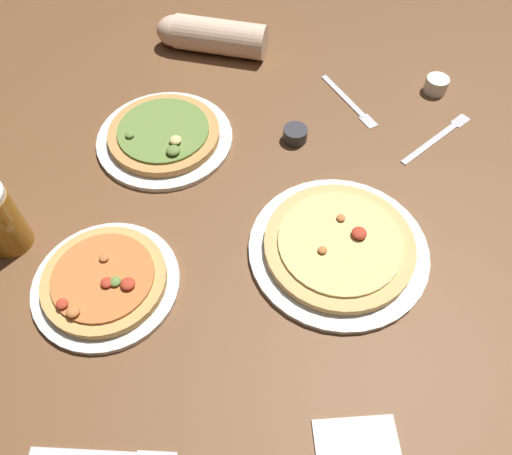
# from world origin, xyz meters

# --- Properties ---
(ground_plane) EXTENTS (2.40, 2.40, 0.03)m
(ground_plane) POSITION_xyz_m (0.00, 0.00, -0.01)
(ground_plane) COLOR brown
(pizza_plate_near) EXTENTS (0.26, 0.26, 0.05)m
(pizza_plate_near) POSITION_xyz_m (-0.26, -0.13, 0.02)
(pizza_plate_near) COLOR silver
(pizza_plate_near) RESTS_ON ground_plane
(pizza_plate_far) EXTENTS (0.30, 0.30, 0.05)m
(pizza_plate_far) POSITION_xyz_m (-0.21, 0.24, 0.02)
(pizza_plate_far) COLOR silver
(pizza_plate_far) RESTS_ON ground_plane
(pizza_plate_side) EXTENTS (0.34, 0.34, 0.05)m
(pizza_plate_side) POSITION_xyz_m (0.16, -0.03, 0.02)
(pizza_plate_side) COLOR silver
(pizza_plate_side) RESTS_ON ground_plane
(ramekin_sauce) EXTENTS (0.05, 0.05, 0.04)m
(ramekin_sauce) POSITION_xyz_m (0.41, 0.44, 0.02)
(ramekin_sauce) COLOR silver
(ramekin_sauce) RESTS_ON ground_plane
(ramekin_butter) EXTENTS (0.05, 0.05, 0.03)m
(ramekin_butter) POSITION_xyz_m (0.08, 0.26, 0.02)
(ramekin_butter) COLOR #333338
(ramekin_butter) RESTS_ON ground_plane
(fork_left) EXTENTS (0.13, 0.19, 0.01)m
(fork_left) POSITION_xyz_m (0.20, 0.39, 0.00)
(fork_left) COLOR silver
(fork_left) RESTS_ON ground_plane
(fork_spare) EXTENTS (0.18, 0.17, 0.01)m
(fork_spare) POSITION_xyz_m (0.39, 0.28, 0.00)
(fork_spare) COLOR silver
(fork_spare) RESTS_ON ground_plane
(diner_arm) EXTENTS (0.29, 0.13, 0.09)m
(diner_arm) POSITION_xyz_m (-0.15, 0.58, 0.04)
(diner_arm) COLOR beige
(diner_arm) RESTS_ON ground_plane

